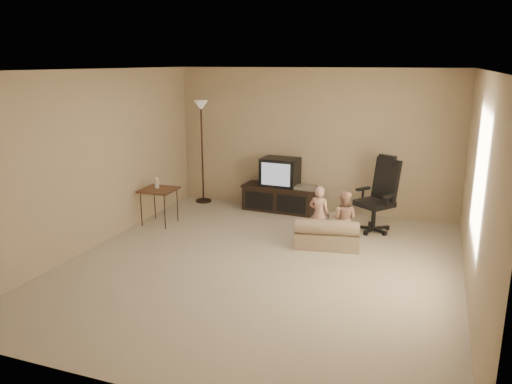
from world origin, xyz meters
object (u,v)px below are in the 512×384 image
child_sofa (327,235)px  office_chair (378,204)px  side_table (159,190)px  tv_stand (280,189)px  toddler_left (319,215)px  toddler_right (343,218)px  floor_lamp (202,129)px

child_sofa → office_chair: bearing=50.1°
side_table → tv_stand: bearing=40.4°
office_chair → toddler_left: 1.12m
toddler_left → office_chair: bearing=-121.1°
side_table → toddler_right: toddler_right is taller
tv_stand → child_sofa: size_ratio=1.37×
office_chair → floor_lamp: (-3.32, 0.59, 0.96)m
tv_stand → floor_lamp: bearing=-179.4°
tv_stand → floor_lamp: 1.84m
toddler_right → child_sofa: bearing=44.9°
tv_stand → floor_lamp: (-1.55, 0.06, 1.00)m
office_chair → toddler_right: bearing=-78.3°
floor_lamp → toddler_left: size_ratio=2.22×
side_table → child_sofa: size_ratio=0.81×
side_table → floor_lamp: (0.09, 1.45, 0.82)m
tv_stand → toddler_left: bearing=-50.3°
tv_stand → toddler_right: bearing=-41.6°
child_sofa → toddler_right: bearing=31.4°
tv_stand → side_table: (-1.63, -1.39, 0.18)m
toddler_right → toddler_left: bearing=6.8°
office_chair → toddler_right: office_chair is taller
tv_stand → toddler_right: size_ratio=1.67×
office_chair → toddler_left: office_chair is taller
side_table → toddler_left: toddler_left is taller
tv_stand → toddler_left: size_ratio=1.57×
tv_stand → toddler_left: (1.03, -1.37, 0.03)m
child_sofa → toddler_left: (-0.16, 0.15, 0.25)m
child_sofa → floor_lamp: bearing=140.3°
side_table → toddler_right: 3.02m
toddler_right → office_chair: bearing=-111.2°
office_chair → toddler_right: size_ratio=1.48×
office_chair → child_sofa: bearing=-83.5°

